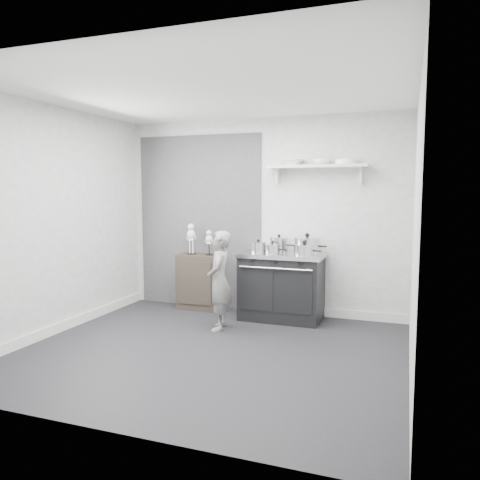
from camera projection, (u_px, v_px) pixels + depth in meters
The scene contains 16 objects.
ground at pixel (211, 351), 4.99m from camera, with size 4.00×4.00×0.00m, color black.
room_shell at pixel (208, 197), 4.99m from camera, with size 4.02×3.62×2.71m.
wall_shelf at pixel (317, 167), 6.08m from camera, with size 1.30×0.26×0.24m.
stove at pixel (282, 286), 6.20m from camera, with size 1.11×0.69×0.89m.
side_cabinet at pixel (200, 282), 6.75m from camera, with size 0.61×0.35×0.79m, color black.
child at pixel (219, 280), 5.71m from camera, with size 0.44×0.29×1.22m, color slate.
pot_front_left at pixel (258, 247), 6.13m from camera, with size 0.29×0.21×0.18m.
pot_back_left at pixel (279, 244), 6.30m from camera, with size 0.33×0.24×0.23m.
pot_back_right at pixel (307, 245), 6.12m from camera, with size 0.42×0.34×0.26m.
pot_front_right at pixel (304, 250), 5.90m from camera, with size 0.35×0.26×0.19m.
pot_front_center at pixel (273, 249), 6.05m from camera, with size 0.30×0.21×0.16m.
skeleton_full at pixel (191, 237), 6.73m from camera, with size 0.14×0.09×0.51m, color beige, non-canonical shape.
skeleton_torso at pixel (209, 241), 6.64m from camera, with size 0.11×0.07×0.41m, color beige, non-canonical shape.
bowl_large at pixel (292, 162), 6.18m from camera, with size 0.31×0.31×0.08m, color white.
bowl_small at pixel (322, 162), 6.05m from camera, with size 0.22×0.22×0.07m, color white.
plate_stack at pixel (346, 162), 5.95m from camera, with size 0.27×0.27×0.06m, color white.
Camera 1 is at (1.94, -4.45, 1.70)m, focal length 35.00 mm.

